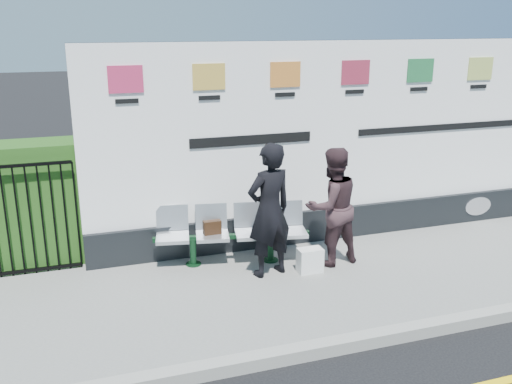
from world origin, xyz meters
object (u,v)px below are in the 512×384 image
billboard (349,155)px  woman_right (332,207)px  bench (232,248)px  woman_left (269,210)px

billboard → woman_right: billboard is taller
billboard → woman_right: 1.27m
billboard → woman_right: (-0.72, -0.93, -0.47)m
billboard → bench: size_ratio=3.85×
bench → woman_right: (1.31, -0.42, 0.60)m
billboard → bench: billboard is taller
bench → woman_left: 0.92m
billboard → woman_right: bearing=-127.8°
woman_left → woman_right: woman_left is taller
woman_left → woman_right: size_ratio=1.09×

